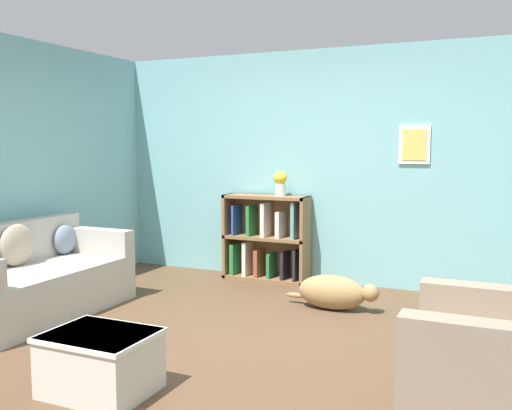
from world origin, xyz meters
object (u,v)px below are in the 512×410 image
object	(u,v)px
bookshelf	(267,239)
recliner_chair	(508,360)
vase	(280,182)
dog	(334,292)
couch	(33,280)
coffee_table	(100,361)

from	to	relation	value
bookshelf	recliner_chair	size ratio (longest dim) A/B	1.00
bookshelf	vase	bearing A→B (deg)	-6.48
recliner_chair	dog	world-z (taller)	recliner_chair
couch	bookshelf	size ratio (longest dim) A/B	1.78
bookshelf	coffee_table	bearing A→B (deg)	-85.60
recliner_chair	coffee_table	bearing A→B (deg)	-163.64
bookshelf	couch	bearing A→B (deg)	-123.15
recliner_chair	dog	distance (m)	2.27
bookshelf	vase	xyz separation A→B (m)	(0.18, -0.02, 0.67)
vase	recliner_chair	bearing A→B (deg)	-46.34
coffee_table	vase	size ratio (longest dim) A/B	2.34
recliner_chair	coffee_table	size ratio (longest dim) A/B	1.50
couch	vase	distance (m)	2.77
recliner_chair	dog	xyz separation A→B (m)	(-1.52, 1.68, -0.18)
bookshelf	coffee_table	size ratio (longest dim) A/B	1.50
couch	bookshelf	xyz separation A→B (m)	(1.40, 2.15, 0.14)
coffee_table	recliner_chair	bearing A→B (deg)	16.36
recliner_chair	coffee_table	xyz separation A→B (m)	(-2.33, -0.68, -0.14)
couch	dog	world-z (taller)	couch
dog	vase	world-z (taller)	vase
bookshelf	dog	world-z (taller)	bookshelf
recliner_chair	vase	bearing A→B (deg)	133.66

